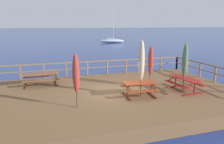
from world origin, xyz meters
TOP-DOWN VIEW (x-y plane):
  - ground_plane at (0.00, 0.00)m, footprint 600.00×600.00m
  - wooden_deck at (0.00, 0.00)m, footprint 14.25×9.07m
  - railing_waterside_far at (-0.00, 4.39)m, footprint 14.05×0.10m
  - railing_side_right at (6.97, 0.00)m, footprint 0.10×8.87m
  - picnic_table_mid_right at (3.87, -1.02)m, footprint 1.57×2.06m
  - picnic_table_mid_centre at (-4.06, 2.68)m, footprint 2.22×1.47m
  - picnic_table_back_left at (0.98, -1.11)m, footprint 1.83×1.51m
  - patio_umbrella_short_mid at (3.81, -0.97)m, footprint 0.32×0.32m
  - patio_umbrella_tall_back_left at (-2.45, -1.73)m, footprint 0.32×0.32m
  - patio_umbrella_short_back at (1.04, -1.14)m, footprint 0.32×0.32m
  - patio_umbrella_tall_front at (2.44, 0.52)m, footprint 0.32×0.32m
  - sailboat_distant at (12.18, 39.67)m, footprint 6.22×3.54m

SIDE VIEW (x-z plane):
  - ground_plane at x=0.00m, z-range 0.00..0.00m
  - wooden_deck at x=0.00m, z-range 0.00..0.63m
  - sailboat_distant at x=12.18m, z-range -3.35..4.37m
  - picnic_table_back_left at x=0.98m, z-range 0.80..1.57m
  - picnic_table_mid_right at x=3.87m, z-range 0.80..1.58m
  - picnic_table_mid_centre at x=-4.06m, z-range 0.81..1.58m
  - railing_side_right at x=6.97m, z-range 0.81..1.90m
  - railing_waterside_far at x=0.00m, z-range 0.82..1.91m
  - patio_umbrella_tall_front at x=2.44m, z-range 0.96..3.45m
  - patio_umbrella_tall_back_left at x=-2.45m, z-range 0.97..3.48m
  - patio_umbrella_short_mid at x=3.81m, z-range 1.00..3.75m
  - patio_umbrella_short_back at x=1.04m, z-range 1.04..4.04m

